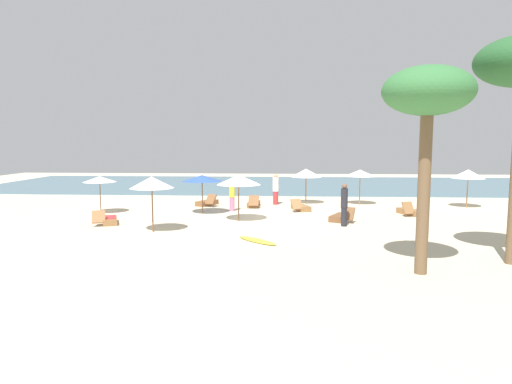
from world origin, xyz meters
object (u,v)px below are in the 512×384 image
at_px(umbrella_6, 360,173).
at_px(umbrella_4, 152,182).
at_px(lounger_0, 300,207).
at_px(person_0, 232,195).
at_px(lounger_4, 109,220).
at_px(palm_1, 428,97).
at_px(lounger_1, 254,204).
at_px(lounger_3, 340,217).
at_px(person_1, 276,189).
at_px(umbrella_0, 100,179).
at_px(umbrella_2, 306,173).
at_px(surfboard, 257,241).
at_px(lounger_5, 410,211).
at_px(umbrella_3, 468,174).
at_px(person_2, 344,204).
at_px(lounger_2, 207,202).
at_px(umbrella_1, 239,180).
at_px(umbrella_5, 202,178).

bearing_deg(umbrella_6, umbrella_4, -138.91).
bearing_deg(lounger_0, person_0, -172.25).
xyz_separation_m(lounger_4, palm_1, (11.93, -7.12, 4.81)).
height_order(lounger_1, lounger_3, lounger_1).
height_order(lounger_4, person_1, person_1).
distance_m(umbrella_0, umbrella_6, 14.64).
height_order(umbrella_2, umbrella_6, umbrella_2).
distance_m(umbrella_2, person_1, 2.09).
distance_m(lounger_4, surfboard, 7.73).
relative_size(lounger_1, lounger_5, 0.97).
distance_m(lounger_0, lounger_5, 5.67).
xyz_separation_m(umbrella_4, person_1, (4.98, 8.43, -1.15)).
xyz_separation_m(umbrella_2, umbrella_6, (3.16, -0.20, 0.02)).
bearing_deg(palm_1, umbrella_3, 63.99).
bearing_deg(lounger_1, person_2, -52.43).
relative_size(umbrella_3, umbrella_6, 1.04).
bearing_deg(umbrella_6, lounger_0, -145.86).
relative_size(umbrella_2, umbrella_6, 1.01).
distance_m(umbrella_3, lounger_0, 9.76).
relative_size(lounger_2, surfboard, 0.98).
bearing_deg(lounger_5, person_2, -138.58).
height_order(person_2, palm_1, palm_1).
distance_m(umbrella_6, lounger_5, 4.44).
height_order(umbrella_1, person_2, umbrella_1).
xyz_separation_m(umbrella_2, palm_1, (2.59, -14.30, 3.12)).
height_order(umbrella_6, person_2, umbrella_6).
bearing_deg(umbrella_5, palm_1, -51.42).
distance_m(umbrella_5, surfboard, 7.35).
distance_m(umbrella_6, person_2, 7.23).
bearing_deg(lounger_5, lounger_2, 165.93).
xyz_separation_m(lounger_5, palm_1, (-2.54, -10.50, 4.81)).
bearing_deg(surfboard, palm_1, -38.04).
height_order(umbrella_5, lounger_5, umbrella_5).
relative_size(lounger_1, person_1, 0.92).
bearing_deg(person_1, person_2, -64.79).
relative_size(umbrella_2, lounger_2, 1.21).
distance_m(lounger_0, lounger_3, 3.59).
bearing_deg(umbrella_2, umbrella_6, -3.60).
bearing_deg(person_2, person_0, 143.69).
bearing_deg(palm_1, umbrella_6, 87.65).
relative_size(lounger_3, palm_1, 0.30).
height_order(umbrella_6, palm_1, palm_1).
relative_size(umbrella_0, person_0, 1.11).
height_order(lounger_3, palm_1, palm_1).
bearing_deg(lounger_5, lounger_1, 163.87).
xyz_separation_m(lounger_5, surfboard, (-7.47, -6.65, -0.14)).
relative_size(umbrella_0, umbrella_6, 0.94).
distance_m(umbrella_4, lounger_5, 13.10).
bearing_deg(umbrella_2, lounger_2, -169.74).
relative_size(lounger_5, palm_1, 0.30).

